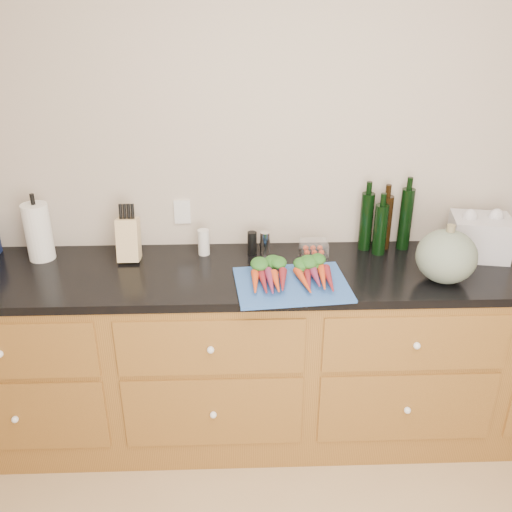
{
  "coord_description": "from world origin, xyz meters",
  "views": [
    {
      "loc": [
        -0.32,
        -1.07,
        2.15
      ],
      "look_at": [
        -0.25,
        1.2,
        1.06
      ],
      "focal_mm": 40.0,
      "sensor_mm": 36.0,
      "label": 1
    }
  ],
  "objects_px": {
    "carrots": "(291,274)",
    "paper_towel": "(38,232)",
    "knife_block": "(129,239)",
    "cutting_board": "(292,284)",
    "squash": "(446,256)",
    "tomato_box": "(314,248)"
  },
  "relations": [
    {
      "from": "squash",
      "to": "tomato_box",
      "type": "height_order",
      "value": "squash"
    },
    {
      "from": "paper_towel",
      "to": "knife_block",
      "type": "height_order",
      "value": "paper_towel"
    },
    {
      "from": "carrots",
      "to": "knife_block",
      "type": "height_order",
      "value": "knife_block"
    },
    {
      "from": "paper_towel",
      "to": "tomato_box",
      "type": "distance_m",
      "value": 1.33
    },
    {
      "from": "carrots",
      "to": "paper_towel",
      "type": "relative_size",
      "value": 1.4
    },
    {
      "from": "cutting_board",
      "to": "tomato_box",
      "type": "bearing_deg",
      "value": 67.3
    },
    {
      "from": "carrots",
      "to": "tomato_box",
      "type": "xyz_separation_m",
      "value": [
        0.14,
        0.29,
        -0.01
      ]
    },
    {
      "from": "carrots",
      "to": "squash",
      "type": "height_order",
      "value": "squash"
    },
    {
      "from": "cutting_board",
      "to": "tomato_box",
      "type": "xyz_separation_m",
      "value": [
        0.14,
        0.33,
        0.02
      ]
    },
    {
      "from": "cutting_board",
      "to": "paper_towel",
      "type": "xyz_separation_m",
      "value": [
        -1.18,
        0.32,
        0.13
      ]
    },
    {
      "from": "carrots",
      "to": "squash",
      "type": "distance_m",
      "value": 0.69
    },
    {
      "from": "squash",
      "to": "carrots",
      "type": "bearing_deg",
      "value": 178.66
    },
    {
      "from": "paper_towel",
      "to": "cutting_board",
      "type": "bearing_deg",
      "value": -15.11
    },
    {
      "from": "cutting_board",
      "to": "carrots",
      "type": "height_order",
      "value": "carrots"
    },
    {
      "from": "cutting_board",
      "to": "carrots",
      "type": "distance_m",
      "value": 0.05
    },
    {
      "from": "cutting_board",
      "to": "knife_block",
      "type": "height_order",
      "value": "knife_block"
    },
    {
      "from": "cutting_board",
      "to": "carrots",
      "type": "xyz_separation_m",
      "value": [
        0.0,
        0.04,
        0.03
      ]
    },
    {
      "from": "squash",
      "to": "knife_block",
      "type": "height_order",
      "value": "squash"
    },
    {
      "from": "paper_towel",
      "to": "carrots",
      "type": "bearing_deg",
      "value": -13.11
    },
    {
      "from": "carrots",
      "to": "knife_block",
      "type": "distance_m",
      "value": 0.8
    },
    {
      "from": "squash",
      "to": "paper_towel",
      "type": "bearing_deg",
      "value": 171.12
    },
    {
      "from": "knife_block",
      "to": "tomato_box",
      "type": "xyz_separation_m",
      "value": [
        0.9,
        0.03,
        -0.07
      ]
    }
  ]
}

